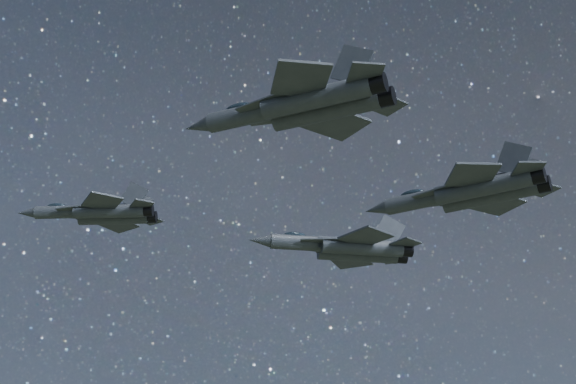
# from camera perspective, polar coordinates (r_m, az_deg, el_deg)

# --- Properties ---
(jet_lead) EXTENTS (15.93, 11.24, 4.03)m
(jet_lead) POSITION_cam_1_polar(r_m,az_deg,el_deg) (89.26, -13.22, -1.46)
(jet_lead) COLOR #2E343A
(jet_left) EXTENTS (19.50, 13.18, 4.91)m
(jet_left) POSITION_cam_1_polar(r_m,az_deg,el_deg) (91.30, 4.19, -3.96)
(jet_left) COLOR #2E343A
(jet_right) EXTENTS (18.02, 12.16, 4.54)m
(jet_right) POSITION_cam_1_polar(r_m,az_deg,el_deg) (61.08, 1.14, 6.22)
(jet_right) COLOR #2E343A
(jet_slot) EXTENTS (17.66, 11.68, 4.51)m
(jet_slot) POSITION_cam_1_polar(r_m,az_deg,el_deg) (73.40, 12.88, 0.02)
(jet_slot) COLOR #2E343A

